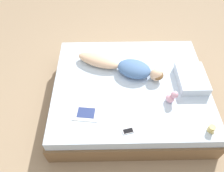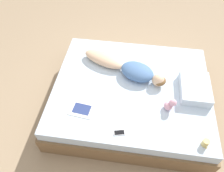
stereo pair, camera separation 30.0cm
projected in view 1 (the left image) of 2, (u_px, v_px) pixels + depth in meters
ground_plane at (129, 102)px, 3.46m from camera, size 12.00×12.00×0.00m
bed at (130, 93)px, 3.28m from camera, size 1.88×2.24×0.47m
person at (123, 66)px, 3.19m from camera, size 0.69×1.30×0.18m
open_magazine at (88, 105)px, 2.85m from camera, size 0.51×0.37×0.01m
coffee_mug at (211, 129)px, 2.59m from camera, size 0.11×0.08×0.09m
cell_phone at (128, 131)px, 2.62m from camera, size 0.10×0.15×0.01m
plush_toy at (172, 97)px, 2.84m from camera, size 0.12×0.15×0.18m
pillow at (191, 78)px, 3.07m from camera, size 0.53×0.39×0.13m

